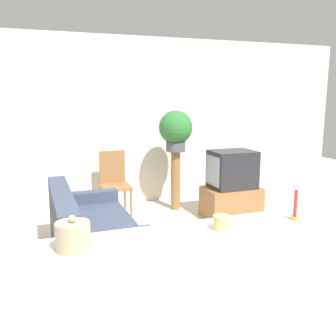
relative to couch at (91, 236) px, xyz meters
The scene contains 12 objects.
ground_plane 1.47m from the couch, 71.89° to the right, with size 14.00×14.00×0.00m, color beige.
wall_back 2.36m from the couch, 77.68° to the left, with size 9.00×0.06×2.70m.
couch is the anchor object (origin of this frame).
tv_stand 2.33m from the couch, 19.99° to the left, with size 0.82×0.52×0.45m.
television 2.36m from the couch, 20.04° to the left, with size 0.63×0.49×0.55m.
wooden_chair 1.74m from the couch, 69.21° to the left, with size 0.44×0.44×0.95m.
plant_stand 2.13m from the couch, 42.90° to the left, with size 0.14×0.14×0.93m.
potted_plant 2.34m from the couch, 42.90° to the left, with size 0.52×0.52×0.63m.
foreground_counter 1.98m from the couch, 76.80° to the right, with size 2.55×0.44×0.96m.
decorative_bowl 2.09m from the couch, 100.67° to the right, with size 0.19×0.19×0.20m.
candle_jar 2.12m from the couch, 74.14° to the right, with size 0.10×0.10×0.09m.
candlestick 2.33m from the couch, 59.97° to the right, with size 0.07×0.07×0.21m.
Camera 1 is at (-0.99, -2.52, 1.79)m, focal length 40.00 mm.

